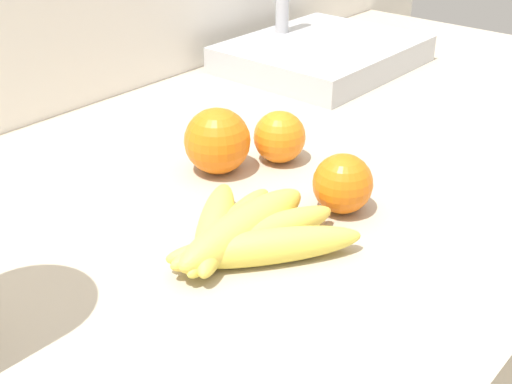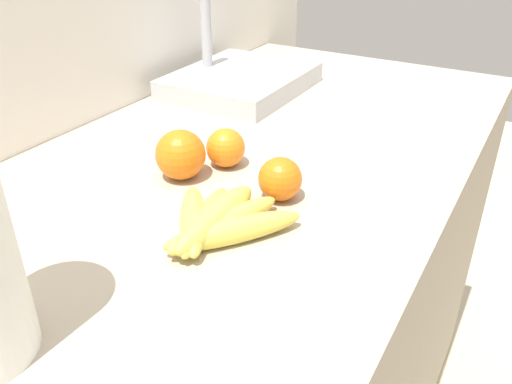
% 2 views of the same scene
% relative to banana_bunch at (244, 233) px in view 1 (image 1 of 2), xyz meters
% --- Properties ---
extents(wall_back, '(2.08, 0.06, 1.30)m').
position_rel_banana_bunch_xyz_m(wall_back, '(0.10, 0.47, -0.26)').
color(wall_back, silver).
rests_on(wall_back, ground).
extents(banana_bunch, '(0.19, 0.20, 0.04)m').
position_rel_banana_bunch_xyz_m(banana_bunch, '(0.00, 0.00, 0.00)').
color(banana_bunch, '#E4CF4C').
rests_on(banana_bunch, counter).
extents(orange_far_right, '(0.07, 0.07, 0.07)m').
position_rel_banana_bunch_xyz_m(orange_far_right, '(0.18, 0.10, 0.01)').
color(orange_far_right, orange).
rests_on(orange_far_right, counter).
extents(orange_right, '(0.08, 0.08, 0.08)m').
position_rel_banana_bunch_xyz_m(orange_right, '(0.11, 0.14, 0.02)').
color(orange_right, orange).
rests_on(orange_right, counter).
extents(orange_back_right, '(0.07, 0.07, 0.07)m').
position_rel_banana_bunch_xyz_m(orange_back_right, '(0.13, -0.03, 0.01)').
color(orange_back_right, orange).
rests_on(orange_back_right, counter).
extents(sink_basin, '(0.32, 0.26, 0.23)m').
position_rel_banana_bunch_xyz_m(sink_basin, '(0.52, 0.28, 0.01)').
color(sink_basin, '#B7BABF').
rests_on(sink_basin, counter).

